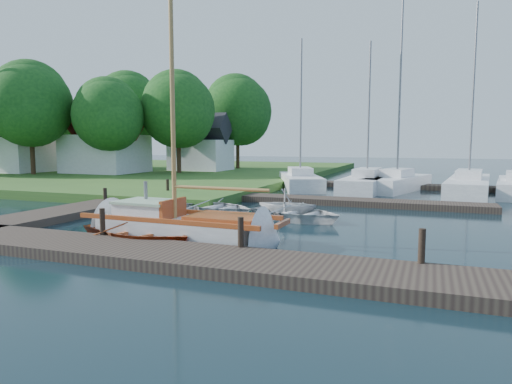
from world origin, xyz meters
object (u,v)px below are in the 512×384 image
(mooring_post_1, at_px, (102,221))
(tender_b, at_px, (287,202))
(marina_boat_2, at_px, (397,181))
(house_c, at_px, (201,148))
(marina_boat_3, at_px, (469,184))
(mooring_post_5, at_px, (168,187))
(sailboat, at_px, (185,229))
(marina_boat_0, at_px, (300,180))
(marina_boat_1, at_px, (367,182))
(tender_a, at_px, (215,205))
(tree_5, at_px, (51,119))
(tree_7, at_px, (238,111))
(mooring_post_2, at_px, (241,232))
(tree_4, at_px, (129,109))
(dinghy, at_px, (139,229))
(house_a, at_px, (105,144))
(tree_2, at_px, (109,115))
(tree_1, at_px, (30,104))
(house_b, at_px, (16,146))
(tree_3, at_px, (178,110))
(tender_c, at_px, (296,211))
(mooring_post_4, at_px, (105,197))
(mooring_post_3, at_px, (422,246))

(mooring_post_1, relative_size, tender_b, 0.33)
(marina_boat_2, bearing_deg, house_c, 83.80)
(marina_boat_3, bearing_deg, mooring_post_5, 128.26)
(marina_boat_3, bearing_deg, sailboat, 159.09)
(marina_boat_0, bearing_deg, marina_boat_1, -106.84)
(tender_a, bearing_deg, tender_b, -69.49)
(tender_a, bearing_deg, house_c, 43.35)
(mooring_post_5, distance_m, tender_b, 8.28)
(tree_5, height_order, tree_7, tree_7)
(mooring_post_2, height_order, tender_a, mooring_post_2)
(house_c, height_order, tree_4, tree_4)
(dinghy, bearing_deg, marina_boat_1, -1.11)
(marina_boat_3, xyz_separation_m, house_a, (-28.27, 1.45, 2.40))
(sailboat, distance_m, tree_2, 24.95)
(tender_a, relative_size, tree_5, 0.46)
(tender_a, relative_size, marina_boat_2, 0.30)
(marina_boat_3, bearing_deg, marina_boat_1, 101.84)
(marina_boat_2, xyz_separation_m, house_a, (-24.10, 1.66, 2.37))
(house_c, bearing_deg, tree_1, -135.14)
(house_a, distance_m, house_b, 8.25)
(tender_a, height_order, tree_4, tree_4)
(sailboat, distance_m, house_b, 32.29)
(house_b, xyz_separation_m, tree_1, (4.00, -1.95, 3.32))
(marina_boat_1, distance_m, tree_7, 19.54)
(tender_b, relative_size, tree_7, 0.26)
(tree_2, bearing_deg, sailboat, -46.04)
(mooring_post_1, xyz_separation_m, tree_3, (-11.00, 23.05, 5.11))
(tree_7, bearing_deg, tender_a, -68.74)
(mooring_post_1, xyz_separation_m, dinghy, (0.80, 0.69, -0.29))
(mooring_post_5, distance_m, house_c, 18.48)
(mooring_post_5, bearing_deg, tender_b, -22.34)
(tree_1, bearing_deg, tender_c, -23.31)
(mooring_post_4, distance_m, tree_1, 21.52)
(tender_b, bearing_deg, marina_boat_0, 11.99)
(marina_boat_1, xyz_separation_m, tree_2, (-20.27, 0.08, 4.69))
(house_b, bearing_deg, tree_2, 0.28)
(tree_4, bearing_deg, mooring_post_3, -44.01)
(house_b, bearing_deg, tree_7, 36.98)
(mooring_post_4, relative_size, marina_boat_0, 0.08)
(marina_boat_2, xyz_separation_m, house_c, (-18.10, 7.66, 1.99))
(marina_boat_3, height_order, house_a, marina_boat_3)
(tender_b, height_order, tree_3, tree_3)
(marina_boat_0, height_order, marina_boat_2, marina_boat_2)
(mooring_post_1, distance_m, mooring_post_5, 10.77)
(mooring_post_2, bearing_deg, sailboat, 150.27)
(marina_boat_2, bearing_deg, marina_boat_1, 118.33)
(tender_a, bearing_deg, house_b, 77.87)
(marina_boat_3, height_order, tree_5, marina_boat_3)
(marina_boat_2, height_order, marina_boat_3, marina_boat_2)
(marina_boat_2, relative_size, tree_3, 1.41)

